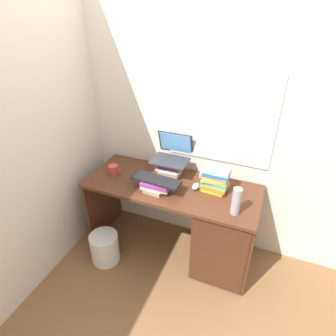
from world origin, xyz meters
The scene contains 13 objects.
ground_plane centered at (0.00, 0.00, 0.00)m, with size 6.00×6.00×0.00m, color brown.
wall_back centered at (0.00, 0.35, 1.30)m, with size 6.00×0.06×2.60m.
wall_left centered at (-0.95, 0.00, 1.30)m, with size 0.05×6.00×2.60m, color beige.
desk centered at (0.39, -0.02, 0.42)m, with size 1.53×0.61×0.77m.
book_stack_tall centered at (-0.08, 0.15, 0.83)m, with size 0.24×0.18×0.14m.
book_stack_keyboard_riser centered at (-0.10, -0.12, 0.81)m, with size 0.25×0.20×0.09m.
book_stack_side centered at (0.36, 0.08, 0.88)m, with size 0.24×0.18×0.22m.
laptop centered at (-0.08, 0.21, 0.96)m, with size 0.33×0.29×0.23m.
keyboard centered at (-0.10, -0.11, 0.87)m, with size 0.42×0.14×0.02m, color black.
computer_mouse centered at (0.21, 0.04, 0.78)m, with size 0.06×0.10×0.04m, color #A5A8AD.
mug centered at (-0.56, -0.03, 0.81)m, with size 0.12×0.09×0.09m.
water_bottle centered at (0.58, -0.16, 0.88)m, with size 0.07×0.07×0.22m, color #999EA5.
wastebasket centered at (-0.53, -0.37, 0.15)m, with size 0.26×0.26×0.30m, color silver.
Camera 1 is at (0.74, -1.90, 2.18)m, focal length 30.36 mm.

